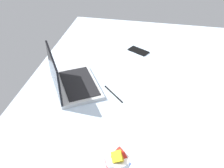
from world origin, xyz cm
name	(u,v)px	position (x,y,z in cm)	size (l,w,h in cm)	color
bed_mattress	(148,98)	(0.00, 0.00, 9.00)	(180.00, 140.00, 18.00)	silver
laptop	(70,81)	(-9.86, 43.24, 22.41)	(40.15, 36.80, 23.00)	#B7BABC
snack_cup	(118,166)	(-59.82, 7.80, 24.03)	(9.72, 9.66, 14.45)	silver
cell_phone	(138,51)	(38.53, 10.55, 18.40)	(6.80, 14.00, 0.80)	black
charger_cable	(113,94)	(-11.04, 18.70, 18.30)	(17.00, 0.60, 0.60)	black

